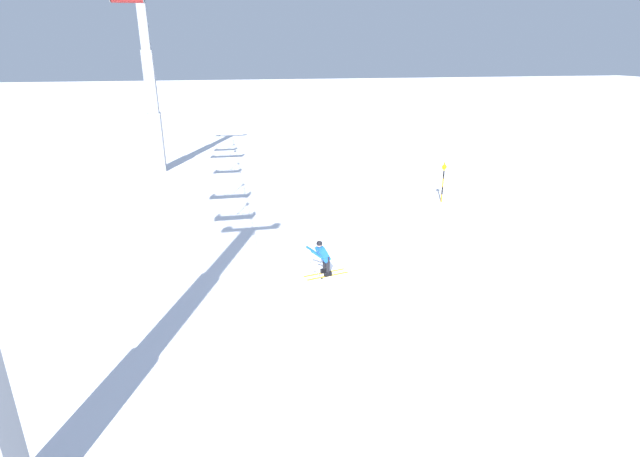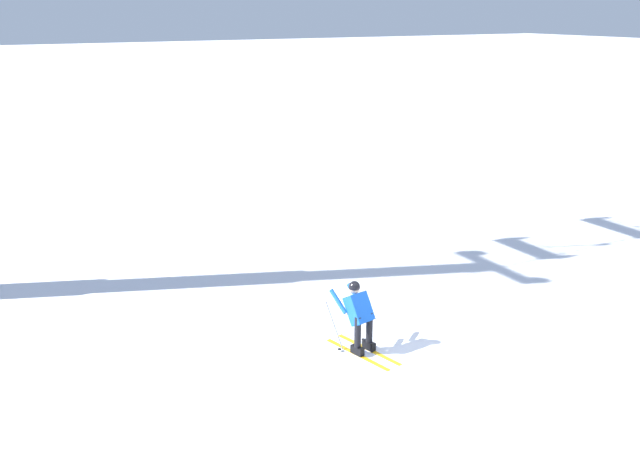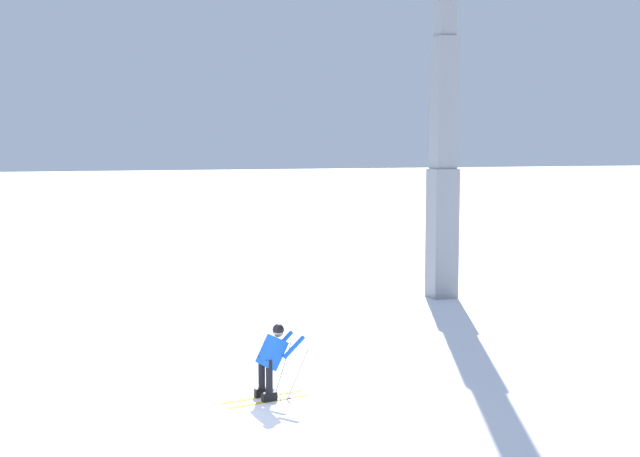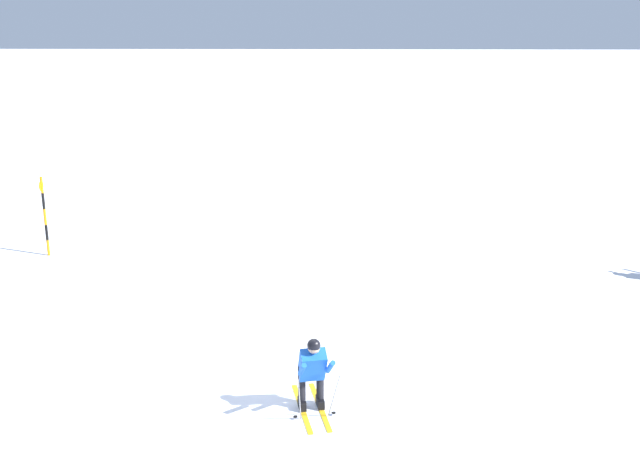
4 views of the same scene
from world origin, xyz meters
name	(u,v)px [view 4 (image 4 of 4)]	position (x,y,z in m)	size (l,w,h in m)	color
ground_plane	(266,377)	(0.00, 0.00, 0.00)	(260.00, 260.00, 0.00)	white
skier_carving_main	(312,370)	(-0.91, 1.25, 0.78)	(0.87, 1.72, 1.50)	yellow
trail_marker_pole	(45,214)	(6.66, -7.02, 1.19)	(0.07, 0.28, 2.22)	orange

